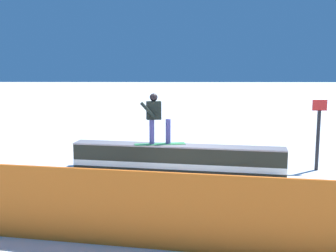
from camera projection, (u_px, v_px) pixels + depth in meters
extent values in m
plane|color=white|center=(177.00, 171.00, 11.46)|extent=(120.00, 120.00, 0.00)
cube|color=black|center=(177.00, 158.00, 11.40)|extent=(5.97, 1.51, 0.70)
cube|color=white|center=(177.00, 165.00, 11.43)|extent=(5.98, 1.52, 0.17)
cube|color=gray|center=(177.00, 146.00, 11.35)|extent=(5.98, 1.57, 0.04)
cube|color=#39914E|center=(160.00, 144.00, 11.43)|extent=(1.46, 0.53, 0.01)
cylinder|color=#47468C|center=(152.00, 132.00, 11.34)|extent=(0.16, 0.16, 0.70)
cylinder|color=#47468C|center=(168.00, 131.00, 11.41)|extent=(0.16, 0.16, 0.70)
cube|color=black|center=(154.00, 110.00, 11.26)|extent=(0.43, 0.30, 0.51)
sphere|color=black|center=(154.00, 97.00, 11.21)|extent=(0.22, 0.22, 0.22)
cylinder|color=black|center=(148.00, 110.00, 11.07)|extent=(0.44, 0.16, 0.47)
cylinder|color=black|center=(157.00, 109.00, 11.43)|extent=(0.30, 0.14, 0.54)
cube|color=orange|center=(180.00, 212.00, 6.42)|extent=(10.48, 1.85, 1.29)
cylinder|color=#262628|center=(318.00, 141.00, 11.40)|extent=(0.10, 0.10, 1.70)
cube|color=red|center=(320.00, 105.00, 11.25)|extent=(0.40, 0.04, 0.30)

